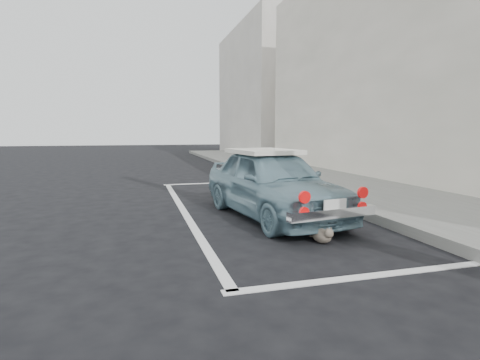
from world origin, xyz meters
name	(u,v)px	position (x,y,z in m)	size (l,w,h in m)	color
ground	(303,264)	(0.00, 0.00, 0.00)	(80.00, 80.00, 0.00)	black
sidewalk	(419,206)	(3.20, 2.00, 0.07)	(2.80, 40.00, 0.15)	slate
shop_building	(476,45)	(6.33, 4.00, 3.49)	(3.50, 18.00, 7.00)	beige
building_far	(262,92)	(6.35, 20.00, 4.00)	(3.50, 10.00, 8.00)	beige
pline_rear	(372,276)	(0.50, -0.50, 0.00)	(3.00, 0.12, 0.01)	silver
pline_front	(219,183)	(0.50, 6.50, 0.00)	(3.00, 0.12, 0.01)	silver
pline_side	(184,211)	(-0.90, 3.00, 0.00)	(0.12, 7.00, 0.01)	silver
retro_coupe	(272,182)	(0.46, 2.20, 0.57)	(1.77, 3.47, 1.13)	#7195A3
cat	(323,235)	(0.55, 0.62, 0.11)	(0.25, 0.44, 0.23)	#6F5F54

